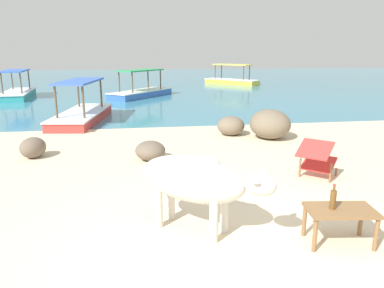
# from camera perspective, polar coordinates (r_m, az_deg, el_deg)

# --- Properties ---
(sand_beach) EXTENTS (18.00, 14.00, 0.04)m
(sand_beach) POSITION_cam_1_polar(r_m,az_deg,el_deg) (4.14, 8.65, -17.54)
(sand_beach) COLOR beige
(sand_beach) RESTS_ON ground
(water_surface) EXTENTS (60.00, 36.00, 0.03)m
(water_surface) POSITION_cam_1_polar(r_m,az_deg,el_deg) (25.46, -6.11, 9.42)
(water_surface) COLOR teal
(water_surface) RESTS_ON ground
(cow) EXTENTS (1.60, 1.37, 0.99)m
(cow) POSITION_cam_1_polar(r_m,az_deg,el_deg) (4.38, 0.39, -5.69)
(cow) COLOR beige
(cow) RESTS_ON sand_beach
(low_bench_table) EXTENTS (0.81, 0.53, 0.43)m
(low_bench_table) POSITION_cam_1_polar(r_m,az_deg,el_deg) (4.54, 22.15, -10.15)
(low_bench_table) COLOR brown
(low_bench_table) RESTS_ON sand_beach
(bottle) EXTENTS (0.07, 0.07, 0.30)m
(bottle) POSITION_cam_1_polar(r_m,az_deg,el_deg) (4.43, 21.16, -8.03)
(bottle) COLOR brown
(bottle) RESTS_ON low_bench_table
(deck_chair_far) EXTENTS (0.91, 0.92, 0.68)m
(deck_chair_far) POSITION_cam_1_polar(r_m,az_deg,el_deg) (6.60, 18.91, -2.00)
(deck_chair_far) COLOR brown
(deck_chair_far) RESTS_ON sand_beach
(shore_rock_large) EXTENTS (0.70, 0.75, 0.39)m
(shore_rock_large) POSITION_cam_1_polar(r_m,az_deg,el_deg) (7.43, -6.52, -1.02)
(shore_rock_large) COLOR #6B5B4C
(shore_rock_large) RESTS_ON sand_beach
(shore_rock_medium) EXTENTS (0.66, 0.71, 0.43)m
(shore_rock_medium) POSITION_cam_1_polar(r_m,az_deg,el_deg) (8.21, -23.58, -0.51)
(shore_rock_medium) COLOR #6B5B4C
(shore_rock_medium) RESTS_ON sand_beach
(shore_rock_small) EXTENTS (1.22, 1.29, 0.73)m
(shore_rock_small) POSITION_cam_1_polar(r_m,az_deg,el_deg) (9.35, 12.09, 3.06)
(shore_rock_small) COLOR #756651
(shore_rock_small) RESTS_ON sand_beach
(shore_rock_flat) EXTENTS (0.80, 0.79, 0.50)m
(shore_rock_flat) POSITION_cam_1_polar(r_m,az_deg,el_deg) (9.60, 6.09, 2.86)
(shore_rock_flat) COLOR #756651
(shore_rock_flat) RESTS_ON sand_beach
(boat_teal) EXTENTS (1.55, 3.78, 1.29)m
(boat_teal) POSITION_cam_1_polar(r_m,az_deg,el_deg) (19.14, -25.59, 7.32)
(boat_teal) COLOR teal
(boat_teal) RESTS_ON water_surface
(boat_yellow) EXTENTS (3.37, 3.45, 1.29)m
(boat_yellow) POSITION_cam_1_polar(r_m,az_deg,el_deg) (24.62, 6.24, 9.92)
(boat_yellow) COLOR gold
(boat_yellow) RESTS_ON water_surface
(boat_blue) EXTENTS (3.21, 3.58, 1.29)m
(boat_blue) POSITION_cam_1_polar(r_m,az_deg,el_deg) (17.79, -7.96, 8.15)
(boat_blue) COLOR #3866B7
(boat_blue) RESTS_ON water_surface
(boat_red) EXTENTS (1.65, 3.80, 1.29)m
(boat_red) POSITION_cam_1_polar(r_m,az_deg,el_deg) (11.97, -16.83, 4.64)
(boat_red) COLOR #C63833
(boat_red) RESTS_ON water_surface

